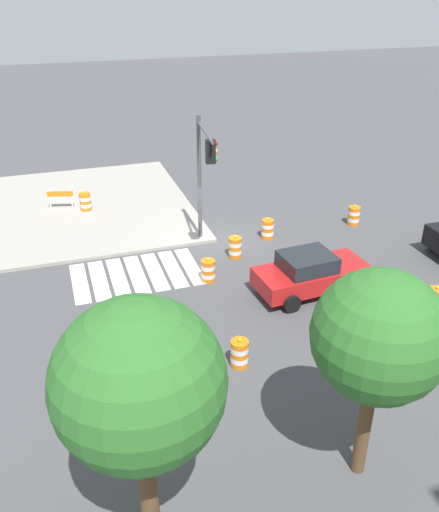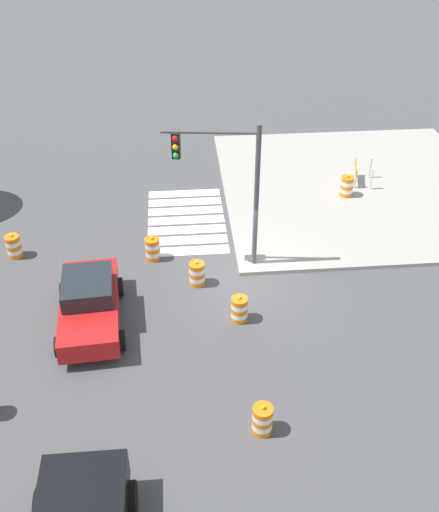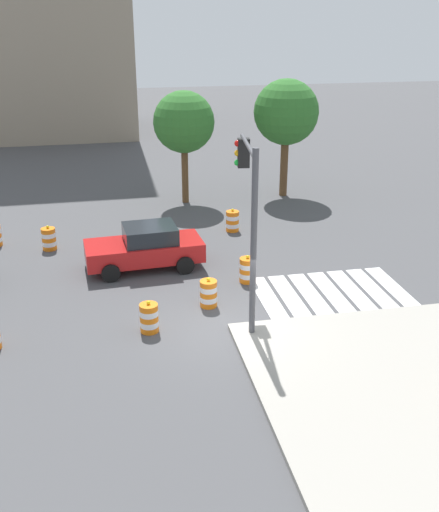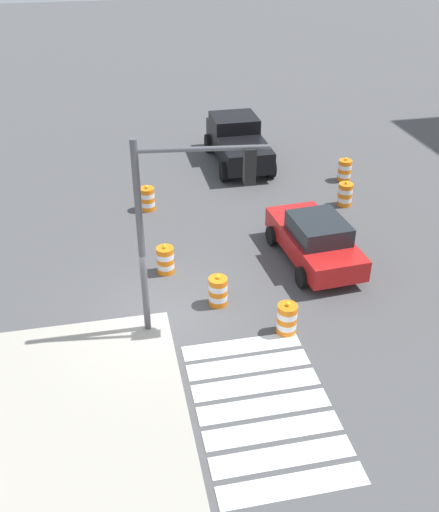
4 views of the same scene
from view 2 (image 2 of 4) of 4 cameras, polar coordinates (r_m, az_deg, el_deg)
The scene contains 12 objects.
ground_plane at distance 21.66m, azimuth 1.95°, elevation -1.96°, with size 120.00×120.00×0.00m, color #474749.
sidewalk_corner at distance 27.74m, azimuth 13.02°, elevation 6.43°, with size 12.00×12.00×0.15m, color #9E998E.
crosswalk_stripes at distance 24.83m, azimuth -3.23°, elevation 3.48°, with size 5.10×3.20×0.02m.
sports_car at distance 19.68m, azimuth -12.47°, elevation -4.43°, with size 4.42×2.37×1.63m.
traffic_barrel_near_corner at distance 23.74m, azimuth -19.28°, elevation 0.90°, with size 0.56×0.56×1.02m.
traffic_barrel_crosswalk_end at distance 19.54m, azimuth 1.93°, elevation -5.15°, with size 0.56×0.56×1.02m.
traffic_barrel_median_near at distance 21.04m, azimuth -2.20°, elevation -1.71°, with size 0.56×0.56×1.02m.
traffic_barrel_far_curb at distance 16.43m, azimuth 4.17°, elevation -15.50°, with size 0.56×0.56×1.02m.
traffic_barrel_opposite_curb at distance 22.42m, azimuth -6.49°, elevation 0.70°, with size 0.56×0.56×1.02m.
traffic_barrel_on_sidewalk at distance 26.69m, azimuth 12.22°, elevation 6.62°, with size 0.56×0.56×1.02m.
construction_barricade at distance 27.83m, azimuth 13.34°, elevation 8.00°, with size 1.39×1.05×1.00m.
traffic_light_pole at distance 20.10m, azimuth 0.42°, elevation 8.09°, with size 0.61×3.27×5.50m.
Camera 2 is at (-17.01, 2.18, 13.24)m, focal length 41.35 mm.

